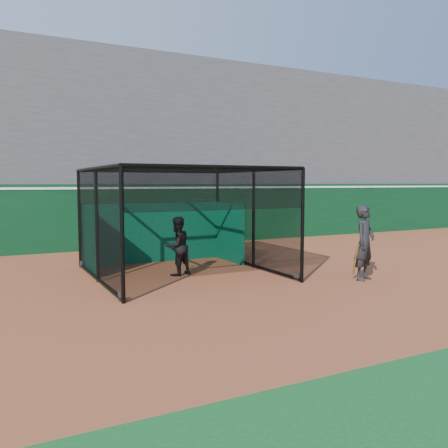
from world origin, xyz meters
name	(u,v)px	position (x,y,z in m)	size (l,w,h in m)	color
ground	(226,291)	(0.00, 0.00, 0.00)	(120.00, 120.00, 0.00)	brown
outfield_wall	(127,215)	(0.00, 8.50, 1.29)	(50.00, 0.50, 2.50)	#093519
grandstand	(103,141)	(0.00, 12.27, 4.48)	(50.00, 7.85, 8.95)	#4C4C4F
batting_cage	(181,222)	(-0.12, 2.45, 1.46)	(4.74, 4.97, 2.92)	black
batter	(177,246)	(-0.29, 2.35, 0.81)	(0.79, 0.62, 1.63)	black
on_deck_player	(365,243)	(3.85, -0.48, 0.98)	(0.85, 0.72, 1.97)	black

